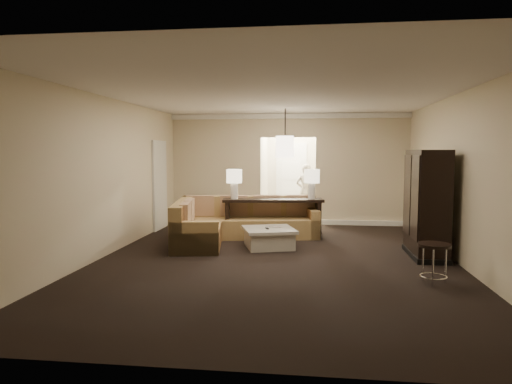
# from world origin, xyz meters

# --- Properties ---
(ground) EXTENTS (8.00, 8.00, 0.00)m
(ground) POSITION_xyz_m (0.00, 0.00, 0.00)
(ground) COLOR black
(ground) RESTS_ON ground
(wall_back) EXTENTS (6.00, 0.04, 2.80)m
(wall_back) POSITION_xyz_m (0.00, 4.00, 1.40)
(wall_back) COLOR beige
(wall_back) RESTS_ON ground
(wall_front) EXTENTS (6.00, 0.04, 2.80)m
(wall_front) POSITION_xyz_m (0.00, -4.00, 1.40)
(wall_front) COLOR beige
(wall_front) RESTS_ON ground
(wall_left) EXTENTS (0.04, 8.00, 2.80)m
(wall_left) POSITION_xyz_m (-3.00, 0.00, 1.40)
(wall_left) COLOR beige
(wall_left) RESTS_ON ground
(wall_right) EXTENTS (0.04, 8.00, 2.80)m
(wall_right) POSITION_xyz_m (3.00, 0.00, 1.40)
(wall_right) COLOR beige
(wall_right) RESTS_ON ground
(ceiling) EXTENTS (6.00, 8.00, 0.02)m
(ceiling) POSITION_xyz_m (0.00, 0.00, 2.80)
(ceiling) COLOR white
(ceiling) RESTS_ON wall_back
(crown_molding) EXTENTS (6.00, 0.10, 0.12)m
(crown_molding) POSITION_xyz_m (0.00, 3.95, 2.73)
(crown_molding) COLOR white
(crown_molding) RESTS_ON wall_back
(baseboard) EXTENTS (6.00, 0.10, 0.12)m
(baseboard) POSITION_xyz_m (0.00, 3.95, 0.06)
(baseboard) COLOR white
(baseboard) RESTS_ON ground
(side_door) EXTENTS (0.05, 0.90, 2.10)m
(side_door) POSITION_xyz_m (-2.97, 2.80, 1.05)
(side_door) COLOR white
(side_door) RESTS_ON ground
(foyer) EXTENTS (1.44, 2.02, 2.80)m
(foyer) POSITION_xyz_m (0.00, 5.34, 1.30)
(foyer) COLOR silver
(foyer) RESTS_ON ground
(sectional_sofa) EXTENTS (3.05, 2.68, 0.88)m
(sectional_sofa) POSITION_xyz_m (-1.02, 1.67, 0.35)
(sectional_sofa) COLOR brown
(sectional_sofa) RESTS_ON ground
(coffee_table) EXTENTS (1.16, 1.16, 0.39)m
(coffee_table) POSITION_xyz_m (-0.20, 1.00, 0.19)
(coffee_table) COLOR silver
(coffee_table) RESTS_ON ground
(console_table) EXTENTS (2.19, 0.75, 0.83)m
(console_table) POSITION_xyz_m (-0.22, 2.09, 0.49)
(console_table) COLOR black
(console_table) RESTS_ON ground
(armoire) EXTENTS (0.56, 1.30, 1.87)m
(armoire) POSITION_xyz_m (2.59, 0.58, 0.89)
(armoire) COLOR black
(armoire) RESTS_ON ground
(drink_table) EXTENTS (0.45, 0.45, 0.56)m
(drink_table) POSITION_xyz_m (2.30, -1.12, 0.40)
(drink_table) COLOR black
(drink_table) RESTS_ON ground
(table_lamp_left) EXTENTS (0.33, 0.33, 0.63)m
(table_lamp_left) POSITION_xyz_m (-1.04, 1.98, 1.25)
(table_lamp_left) COLOR white
(table_lamp_left) RESTS_ON console_table
(table_lamp_right) EXTENTS (0.33, 0.33, 0.63)m
(table_lamp_right) POSITION_xyz_m (0.61, 2.19, 1.25)
(table_lamp_right) COLOR white
(table_lamp_right) RESTS_ON console_table
(pendant_light) EXTENTS (0.38, 0.38, 1.09)m
(pendant_light) POSITION_xyz_m (0.00, 2.70, 1.95)
(pendant_light) COLOR black
(pendant_light) RESTS_ON ceiling
(person) EXTENTS (0.64, 0.46, 1.68)m
(person) POSITION_xyz_m (0.45, 4.84, 0.84)
(person) COLOR beige
(person) RESTS_ON ground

